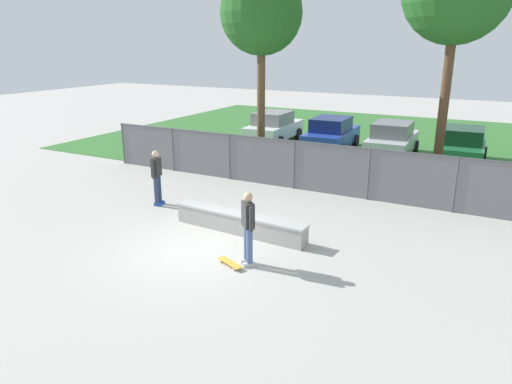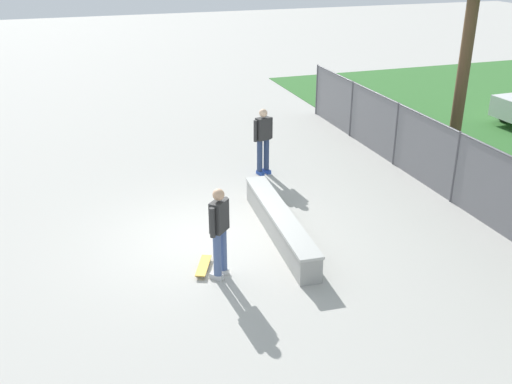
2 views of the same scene
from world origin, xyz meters
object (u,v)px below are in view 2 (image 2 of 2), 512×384
(skateboard, at_px, (203,266))
(skateboarder, at_px, (219,229))
(bystander, at_px, (263,138))
(concrete_ledge, at_px, (279,224))

(skateboard, bearing_deg, skateboarder, 34.53)
(skateboarder, bearing_deg, bystander, 152.31)
(concrete_ledge, bearing_deg, skateboarder, -54.09)
(concrete_ledge, relative_size, bystander, 2.27)
(skateboard, xyz_separation_m, bystander, (-4.39, 2.74, 0.94))
(concrete_ledge, height_order, skateboard, concrete_ledge)
(skateboarder, bearing_deg, skateboard, -145.47)
(skateboarder, bearing_deg, concrete_ledge, 125.91)
(skateboarder, height_order, skateboard, skateboarder)
(bystander, bearing_deg, skateboard, -32.01)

